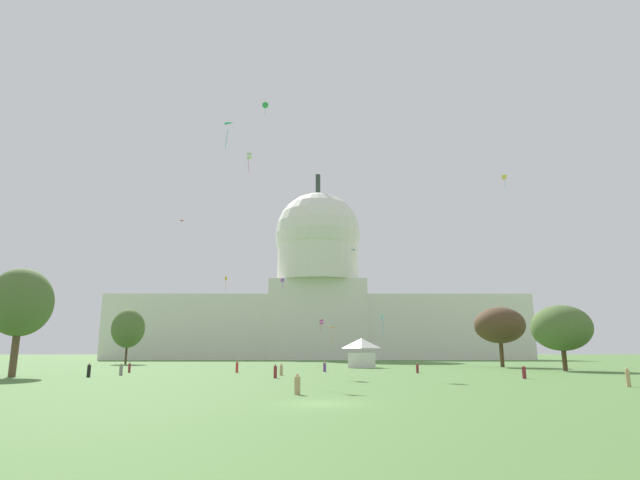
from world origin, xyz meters
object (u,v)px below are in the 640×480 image
Objects in this scene: tree_east_mid at (500,325)px; person_grey_aisle_center at (121,370)px; capitol_building at (318,295)px; kite_red_high at (184,222)px; kite_violet_mid at (282,280)px; tree_west_near at (128,328)px; person_maroon_edge_west at (524,373)px; kite_orange_low at (332,330)px; person_maroon_deep_crowd at (129,368)px; kite_turquoise_high at (225,127)px; event_tent at (362,353)px; kite_gold_mid at (226,281)px; tree_east_far at (561,328)px; person_red_lawn_far_left at (237,367)px; person_purple_near_tree_east at (325,367)px; kite_yellow_high at (504,177)px; person_maroon_front_center at (417,368)px; person_maroon_edge_east at (275,372)px; kite_white_high at (249,156)px; kite_magenta_low at (321,322)px; kite_green_high at (265,105)px; kite_blue_mid at (355,252)px; person_tan_lawn_far_right at (628,378)px; kite_cyan_low at (382,319)px; person_tan_back_center at (281,370)px; person_tan_front_left at (297,385)px; kite_pink_low at (515,324)px; tree_west_mid at (21,302)px.

tree_east_mid reaches higher than person_grey_aisle_center.
capitol_building is 105.31× the size of kite_red_high.
tree_west_near is at bearing -153.81° from kite_violet_mid.
person_maroon_edge_west is 0.44× the size of kite_orange_low.
kite_turquoise_high is at bearing 103.27° from person_maroon_deep_crowd.
event_tent is 4.20× the size of kite_red_high.
kite_gold_mid is at bearing 129.96° from kite_turquoise_high.
person_red_lawn_far_left is (-51.94, -6.04, -6.04)m from tree_east_far.
person_purple_near_tree_east is 52.00m from kite_yellow_high.
person_purple_near_tree_east is 1.04× the size of person_maroon_front_center.
kite_red_high is (-12.56, 74.51, 39.08)m from person_grey_aisle_center.
kite_white_high is (-8.43, 32.71, 40.17)m from person_maroon_edge_east.
kite_magenta_low is 49.34m from kite_red_high.
person_maroon_edge_west is at bearing 104.49° from kite_yellow_high.
kite_red_high reaches higher than person_red_lawn_far_left.
person_maroon_edge_west is (24.00, -124.11, -22.22)m from capitol_building.
kite_magenta_low reaches higher than tree_east_far.
kite_violet_mid reaches higher than kite_magenta_low.
tree_east_mid is 65.43m from kite_turquoise_high.
kite_green_high is (-13.13, 27.58, 57.73)m from person_purple_near_tree_east.
kite_gold_mid is 1.77× the size of kite_blue_mid.
person_tan_lawn_far_right is 0.37× the size of kite_cyan_low.
kite_gold_mid is at bearing -109.27° from capitol_building.
tree_east_far is 2.55× the size of kite_white_high.
person_tan_back_center is (23.29, -9.10, 0.01)m from person_maroon_deep_crowd.
kite_red_high is (-33.69, 81.93, 39.02)m from person_maroon_edge_east.
person_tan_front_left is 1.30× the size of kite_pink_low.
kite_pink_low is at bearing 87.62° from person_tan_lawn_far_right.
kite_white_high reaches higher than person_tan_lawn_far_right.
person_tan_back_center is at bearing -154.75° from person_grey_aisle_center.
person_maroon_edge_west is (15.72, -39.00, -2.03)m from event_tent.
event_tent is 0.43× the size of tree_west_mid.
person_purple_near_tree_east is at bearing 137.87° from person_tan_lawn_far_right.
tree_east_far is at bearing 178.30° from kite_blue_mid.
tree_east_far is at bearing 25.46° from kite_magenta_low.
kite_blue_mid is at bearing 60.79° from kite_violet_mid.
tree_west_near is at bearing 95.30° from person_tan_back_center.
kite_magenta_low is (-26.96, 101.95, 10.42)m from person_tan_lawn_far_right.
kite_magenta_low is (23.15, 27.20, -8.35)m from kite_gold_mid.
capitol_building is 31.85× the size of kite_cyan_low.
person_tan_front_left is at bearing -6.79° from kite_magenta_low.
person_maroon_edge_east is 83.49m from kite_orange_low.
person_purple_near_tree_east is 43.33m from person_tan_lawn_far_right.
person_tan_lawn_far_right is 105.97m from kite_magenta_low.
capitol_building is at bearing -151.08° from kite_green_high.
kite_magenta_low is at bearing 49.34° from person_red_lawn_far_left.
kite_green_high reaches higher than kite_cyan_low.
kite_violet_mid is at bearing 85.85° from person_maroon_edge_west.
person_tan_back_center is (-3.25, 30.25, 0.02)m from person_tan_front_left.
event_tent is 20.67m from person_purple_near_tree_east.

